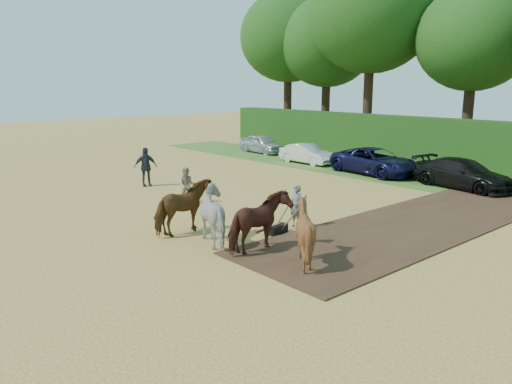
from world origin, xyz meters
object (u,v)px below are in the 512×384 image
(spectator_far, at_px, (146,167))
(plough_team, at_px, (241,219))
(parked_cars, at_px, (399,165))
(spectator_near, at_px, (187,185))

(spectator_far, height_order, plough_team, spectator_far)
(plough_team, height_order, parked_cars, plough_team)
(plough_team, bearing_deg, spectator_near, 162.00)
(spectator_far, bearing_deg, spectator_near, -80.47)
(spectator_near, relative_size, spectator_far, 0.80)
(spectator_near, distance_m, parked_cars, 12.39)
(spectator_far, bearing_deg, plough_team, -87.52)
(spectator_far, distance_m, parked_cars, 13.63)
(spectator_near, xyz_separation_m, parked_cars, (2.59, 12.12, -0.07))
(spectator_near, xyz_separation_m, plough_team, (6.09, -1.98, 0.14))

